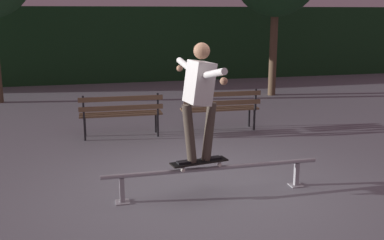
{
  "coord_description": "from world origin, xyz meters",
  "views": [
    {
      "loc": [
        -1.66,
        -5.75,
        2.4
      ],
      "look_at": [
        -0.1,
        0.57,
        0.85
      ],
      "focal_mm": 42.4,
      "sensor_mm": 36.0,
      "label": 1
    }
  ],
  "objects_px": {
    "grind_rail": "(213,172)",
    "skateboard": "(199,162)",
    "park_bench_leftmost": "(121,111)",
    "skateboarder": "(200,93)",
    "park_bench_left_center": "(221,106)"
  },
  "relations": [
    {
      "from": "grind_rail",
      "to": "skateboarder",
      "type": "relative_size",
      "value": 1.92
    },
    {
      "from": "skateboard",
      "to": "park_bench_leftmost",
      "type": "distance_m",
      "value": 3.24
    },
    {
      "from": "grind_rail",
      "to": "park_bench_leftmost",
      "type": "distance_m",
      "value": 3.3
    },
    {
      "from": "skateboard",
      "to": "park_bench_left_center",
      "type": "relative_size",
      "value": 0.5
    },
    {
      "from": "skateboard",
      "to": "grind_rail",
      "type": "bearing_deg",
      "value": -0.0
    },
    {
      "from": "grind_rail",
      "to": "skateboard",
      "type": "distance_m",
      "value": 0.25
    },
    {
      "from": "grind_rail",
      "to": "skateboard",
      "type": "xyz_separation_m",
      "value": [
        -0.2,
        0.0,
        0.16
      ]
    },
    {
      "from": "grind_rail",
      "to": "park_bench_leftmost",
      "type": "height_order",
      "value": "park_bench_leftmost"
    },
    {
      "from": "skateboarder",
      "to": "park_bench_left_center",
      "type": "bearing_deg",
      "value": 67.83
    },
    {
      "from": "grind_rail",
      "to": "park_bench_leftmost",
      "type": "bearing_deg",
      "value": 106.57
    },
    {
      "from": "skateboard",
      "to": "park_bench_leftmost",
      "type": "relative_size",
      "value": 0.5
    },
    {
      "from": "grind_rail",
      "to": "skateboard",
      "type": "bearing_deg",
      "value": 180.0
    },
    {
      "from": "skateboarder",
      "to": "park_bench_left_center",
      "type": "relative_size",
      "value": 0.97
    },
    {
      "from": "skateboarder",
      "to": "park_bench_leftmost",
      "type": "relative_size",
      "value": 0.97
    },
    {
      "from": "skateboarder",
      "to": "park_bench_left_center",
      "type": "distance_m",
      "value": 3.52
    }
  ]
}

